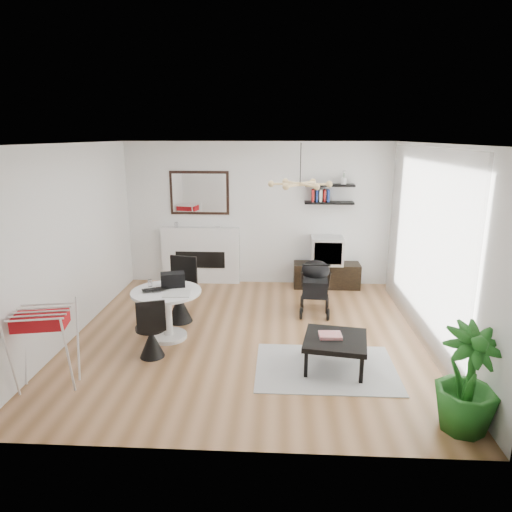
# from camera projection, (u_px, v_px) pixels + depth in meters

# --- Properties ---
(floor) EXTENTS (5.00, 5.00, 0.00)m
(floor) POSITION_uv_depth(u_px,v_px,m) (249.00, 335.00, 6.59)
(floor) COLOR brown
(floor) RESTS_ON ground
(ceiling) EXTENTS (5.00, 5.00, 0.00)m
(ceiling) POSITION_uv_depth(u_px,v_px,m) (248.00, 143.00, 5.90)
(ceiling) COLOR white
(ceiling) RESTS_ON wall_back
(wall_back) EXTENTS (5.00, 0.00, 5.00)m
(wall_back) POSITION_uv_depth(u_px,v_px,m) (258.00, 214.00, 8.66)
(wall_back) COLOR white
(wall_back) RESTS_ON floor
(wall_left) EXTENTS (0.00, 5.00, 5.00)m
(wall_left) POSITION_uv_depth(u_px,v_px,m) (70.00, 242.00, 6.38)
(wall_left) COLOR white
(wall_left) RESTS_ON floor
(wall_right) EXTENTS (0.00, 5.00, 5.00)m
(wall_right) POSITION_uv_depth(u_px,v_px,m) (434.00, 247.00, 6.11)
(wall_right) COLOR white
(wall_right) RESTS_ON floor
(sheer_curtain) EXTENTS (0.04, 3.60, 2.60)m
(sheer_curtain) POSITION_uv_depth(u_px,v_px,m) (422.00, 244.00, 6.31)
(sheer_curtain) COLOR white
(sheer_curtain) RESTS_ON wall_right
(fireplace) EXTENTS (1.50, 0.17, 2.16)m
(fireplace) POSITION_uv_depth(u_px,v_px,m) (201.00, 248.00, 8.81)
(fireplace) COLOR white
(fireplace) RESTS_ON floor
(shelf_lower) EXTENTS (0.90, 0.25, 0.04)m
(shelf_lower) POSITION_uv_depth(u_px,v_px,m) (329.00, 203.00, 8.40)
(shelf_lower) COLOR black
(shelf_lower) RESTS_ON wall_back
(shelf_upper) EXTENTS (0.90, 0.25, 0.04)m
(shelf_upper) POSITION_uv_depth(u_px,v_px,m) (330.00, 185.00, 8.31)
(shelf_upper) COLOR black
(shelf_upper) RESTS_ON wall_back
(pendant_lamp) EXTENTS (0.90, 0.90, 0.10)m
(pendant_lamp) POSITION_uv_depth(u_px,v_px,m) (300.00, 184.00, 6.29)
(pendant_lamp) COLOR tan
(pendant_lamp) RESTS_ON ceiling
(tv_console) EXTENTS (1.23, 0.43, 0.46)m
(tv_console) POSITION_uv_depth(u_px,v_px,m) (327.00, 275.00, 8.65)
(tv_console) COLOR black
(tv_console) RESTS_ON floor
(crt_tv) EXTENTS (0.59, 0.51, 0.51)m
(crt_tv) POSITION_uv_depth(u_px,v_px,m) (327.00, 250.00, 8.53)
(crt_tv) COLOR silver
(crt_tv) RESTS_ON tv_console
(dining_table) EXTENTS (0.98, 0.98, 0.71)m
(dining_table) POSITION_uv_depth(u_px,v_px,m) (167.00, 307.00, 6.39)
(dining_table) COLOR white
(dining_table) RESTS_ON floor
(laptop) EXTENTS (0.43, 0.36, 0.03)m
(laptop) POSITION_uv_depth(u_px,v_px,m) (156.00, 291.00, 6.27)
(laptop) COLOR black
(laptop) RESTS_ON dining_table
(black_bag) EXTENTS (0.38, 0.28, 0.20)m
(black_bag) POSITION_uv_depth(u_px,v_px,m) (173.00, 280.00, 6.48)
(black_bag) COLOR black
(black_bag) RESTS_ON dining_table
(newspaper) EXTENTS (0.39, 0.34, 0.01)m
(newspaper) POSITION_uv_depth(u_px,v_px,m) (177.00, 294.00, 6.19)
(newspaper) COLOR silver
(newspaper) RESTS_ON dining_table
(drinking_glass) EXTENTS (0.06, 0.06, 0.10)m
(drinking_glass) POSITION_uv_depth(u_px,v_px,m) (150.00, 283.00, 6.50)
(drinking_glass) COLOR white
(drinking_glass) RESTS_ON dining_table
(chair_far) EXTENTS (0.50, 0.51, 1.00)m
(chair_far) POSITION_uv_depth(u_px,v_px,m) (180.00, 302.00, 7.04)
(chair_far) COLOR black
(chair_far) RESTS_ON floor
(chair_near) EXTENTS (0.43, 0.44, 0.83)m
(chair_near) POSITION_uv_depth(u_px,v_px,m) (152.00, 338.00, 5.89)
(chair_near) COLOR black
(chair_near) RESTS_ON floor
(drying_rack) EXTENTS (0.74, 0.71, 0.95)m
(drying_rack) POSITION_uv_depth(u_px,v_px,m) (46.00, 347.00, 5.11)
(drying_rack) COLOR white
(drying_rack) RESTS_ON floor
(stroller) EXTENTS (0.52, 0.80, 0.94)m
(stroller) POSITION_uv_depth(u_px,v_px,m) (315.00, 288.00, 7.39)
(stroller) COLOR black
(stroller) RESTS_ON floor
(rug) EXTENTS (1.72, 1.24, 0.01)m
(rug) POSITION_uv_depth(u_px,v_px,m) (326.00, 368.00, 5.66)
(rug) COLOR #A5A5A5
(rug) RESTS_ON floor
(coffee_table) EXTENTS (0.86, 0.86, 0.39)m
(coffee_table) POSITION_uv_depth(u_px,v_px,m) (335.00, 341.00, 5.60)
(coffee_table) COLOR black
(coffee_table) RESTS_ON rug
(magazines) EXTENTS (0.28, 0.23, 0.04)m
(magazines) POSITION_uv_depth(u_px,v_px,m) (330.00, 335.00, 5.61)
(magazines) COLOR #D3343E
(magazines) RESTS_ON coffee_table
(potted_plant) EXTENTS (0.74, 0.74, 1.07)m
(potted_plant) POSITION_uv_depth(u_px,v_px,m) (468.00, 380.00, 4.36)
(potted_plant) COLOR #1E601B
(potted_plant) RESTS_ON floor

